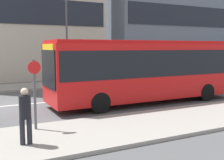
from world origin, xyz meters
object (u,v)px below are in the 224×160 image
(city_bus, at_px, (146,67))
(bus_stop_sign, at_px, (35,89))
(street_lamp, at_px, (67,26))
(parked_car_1, at_px, (215,73))
(pedestrian_near_stop, at_px, (25,113))
(parked_car_0, at_px, (173,76))

(city_bus, relative_size, bus_stop_sign, 4.33)
(bus_stop_sign, xyz_separation_m, street_lamp, (4.69, 10.83, 2.99))
(parked_car_1, xyz_separation_m, pedestrian_near_stop, (-18.52, -10.05, 0.44))
(city_bus, bearing_deg, street_lamp, 103.14)
(parked_car_0, distance_m, parked_car_1, 5.07)
(city_bus, bearing_deg, parked_car_0, 41.78)
(pedestrian_near_stop, relative_size, bus_stop_sign, 0.69)
(parked_car_0, xyz_separation_m, pedestrian_near_stop, (-13.46, -9.84, 0.47))
(city_bus, xyz_separation_m, parked_car_0, (6.42, 5.59, -1.29))
(parked_car_0, bearing_deg, pedestrian_near_stop, -143.84)
(parked_car_1, bearing_deg, pedestrian_near_stop, -151.52)
(parked_car_0, relative_size, bus_stop_sign, 1.62)
(city_bus, relative_size, parked_car_0, 2.67)
(parked_car_1, distance_m, bus_stop_sign, 19.93)
(pedestrian_near_stop, relative_size, street_lamp, 0.23)
(street_lamp, bearing_deg, pedestrian_near_stop, -113.28)
(city_bus, bearing_deg, pedestrian_near_stop, -148.21)
(pedestrian_near_stop, bearing_deg, city_bus, 40.12)
(parked_car_1, height_order, street_lamp, street_lamp)
(city_bus, xyz_separation_m, bus_stop_sign, (-6.46, -2.81, -0.34))
(city_bus, distance_m, street_lamp, 8.62)
(pedestrian_near_stop, distance_m, street_lamp, 13.78)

